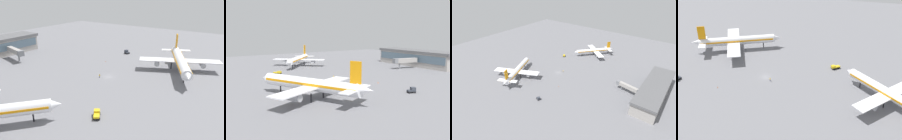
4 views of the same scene
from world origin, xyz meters
TOP-DOWN VIEW (x-y plane):
  - ground at (0.00, 0.00)m, footprint 288.00×288.00m
  - airplane_at_gate at (-25.89, 24.84)m, footprint 46.63×38.72m
  - pushback_tractor at (31.11, 16.80)m, footprint 4.70×4.06m
  - baggage_tug at (-39.37, -13.40)m, footprint 3.22×3.69m
  - ground_crew_worker at (3.32, -2.94)m, footprint 0.54×0.54m
  - jet_bridge at (7.90, -59.70)m, footprint 6.17×17.42m
  - safety_cone_near_gate at (-17.74, -14.58)m, footprint 0.44×0.44m

SIDE VIEW (x-z plane):
  - ground at x=0.00m, z-range 0.00..0.00m
  - safety_cone_near_gate at x=-17.74m, z-range 0.00..0.60m
  - ground_crew_worker at x=3.32m, z-range 0.01..1.68m
  - pushback_tractor at x=31.11m, z-range 0.02..1.92m
  - baggage_tug at x=-39.37m, z-range 0.01..2.31m
  - jet_bridge at x=7.90m, z-range 1.75..8.49m
  - airplane_at_gate at x=-25.89m, z-range -2.07..13.09m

